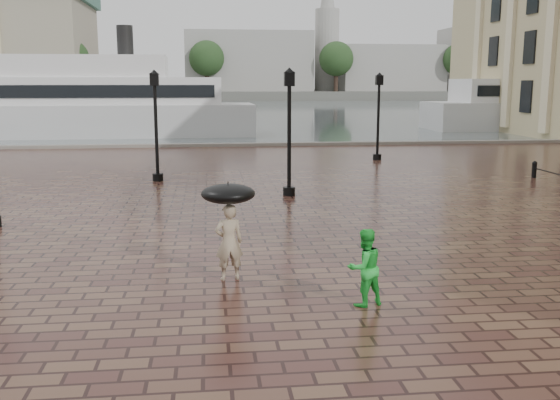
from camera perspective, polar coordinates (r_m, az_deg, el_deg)
name	(u,v)px	position (r m, az deg, el deg)	size (l,w,h in m)	color
ground	(203,378)	(9.04, -7.05, -15.83)	(300.00, 300.00, 0.00)	#391D19
harbour_water	(207,109)	(100.17, -6.66, 8.30)	(240.00, 240.00, 0.00)	#4B575C
quay_edge	(207,147)	(40.30, -6.71, 4.87)	(80.00, 0.60, 0.30)	slate
far_shore	(207,94)	(168.12, -6.65, 9.58)	(300.00, 60.00, 2.00)	#4C4C47
distant_skyline	(397,61)	(165.30, 10.62, 12.38)	(102.50, 22.00, 33.00)	gray
far_trees	(207,59)	(146.19, -6.73, 12.72)	(188.00, 8.00, 13.50)	#2D2119
street_lamps	(165,125)	(25.81, -10.45, 6.73)	(21.44, 14.44, 4.40)	black
adult_pedestrian	(229,242)	(12.87, -4.69, -3.85)	(0.58, 0.38, 1.60)	tan
child_pedestrian	(365,267)	(11.50, 7.74, -6.13)	(0.70, 0.54, 1.44)	green
ferry_near	(87,104)	(49.81, -17.20, 8.42)	(25.19, 6.51, 8.22)	silver
umbrella	(228,194)	(12.66, -4.76, 0.58)	(1.10, 1.10, 1.12)	black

